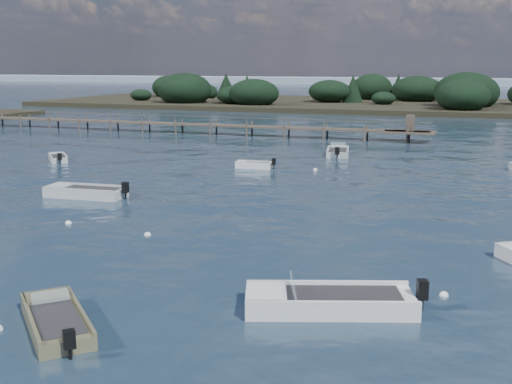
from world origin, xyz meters
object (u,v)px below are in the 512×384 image
at_px(dinghy_mid_white_a, 329,305).
at_px(dinghy_mid_grey, 86,194).
at_px(tender_far_white, 254,166).
at_px(dinghy_near_olive, 56,323).
at_px(jetty, 179,124).
at_px(dinghy_extra_a, 338,153).
at_px(tender_far_grey, 58,159).

distance_m(dinghy_mid_white_a, dinghy_mid_grey, 21.65).
distance_m(tender_far_white, dinghy_near_olive, 30.33).
distance_m(tender_far_white, dinghy_mid_white_a, 28.44).
height_order(dinghy_mid_white_a, dinghy_near_olive, dinghy_mid_white_a).
bearing_deg(dinghy_mid_grey, jetty, 107.73).
xyz_separation_m(dinghy_mid_white_a, dinghy_extra_a, (-7.54, 34.80, -0.00)).
height_order(dinghy_mid_grey, dinghy_extra_a, dinghy_extra_a).
relative_size(dinghy_mid_grey, jetty, 0.08).
relative_size(tender_far_white, dinghy_near_olive, 0.74).
bearing_deg(dinghy_mid_grey, tender_far_white, 66.68).
height_order(tender_far_grey, dinghy_extra_a, dinghy_extra_a).
bearing_deg(dinghy_near_olive, dinghy_mid_grey, 121.91).
height_order(tender_far_grey, dinghy_near_olive, dinghy_near_olive).
relative_size(dinghy_mid_white_a, dinghy_near_olive, 1.43).
height_order(dinghy_near_olive, jetty, jetty).
distance_m(tender_far_white, tender_far_grey, 16.32).
xyz_separation_m(tender_far_white, dinghy_mid_grey, (-5.75, -13.35, 0.03)).
bearing_deg(jetty, dinghy_near_olive, -67.27).
relative_size(tender_far_white, dinghy_extra_a, 0.70).
xyz_separation_m(tender_far_white, tender_far_grey, (-16.20, -1.98, 0.01)).
xyz_separation_m(tender_far_grey, dinghy_extra_a, (20.60, 10.96, 0.02)).
height_order(tender_far_white, dinghy_extra_a, dinghy_extra_a).
distance_m(tender_far_grey, dinghy_extra_a, 23.34).
bearing_deg(dinghy_mid_white_a, tender_far_grey, 139.73).
distance_m(dinghy_near_olive, jetty, 55.02).
distance_m(tender_far_grey, dinghy_near_olive, 34.88).
bearing_deg(dinghy_mid_grey, dinghy_extra_a, 65.55).
xyz_separation_m(dinghy_near_olive, jetty, (-21.26, 50.74, 0.84)).
bearing_deg(tender_far_grey, dinghy_mid_white_a, -40.27).
bearing_deg(dinghy_near_olive, tender_far_grey, 126.61).
distance_m(dinghy_mid_grey, jetty, 35.82).
bearing_deg(dinghy_near_olive, tender_far_white, 98.72).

